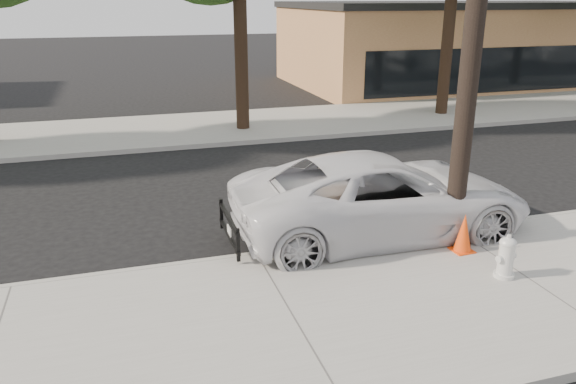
% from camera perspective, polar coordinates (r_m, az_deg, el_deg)
% --- Properties ---
extents(ground, '(120.00, 120.00, 0.00)m').
position_cam_1_polar(ground, '(12.01, -5.66, -2.70)').
color(ground, black).
rests_on(ground, ground).
extents(near_sidewalk, '(90.00, 4.40, 0.15)m').
position_cam_1_polar(near_sidewalk, '(8.25, 0.56, -12.99)').
color(near_sidewalk, gray).
rests_on(near_sidewalk, ground).
extents(far_sidewalk, '(90.00, 5.00, 0.15)m').
position_cam_1_polar(far_sidewalk, '(20.05, -10.63, 6.27)').
color(far_sidewalk, gray).
rests_on(far_sidewalk, ground).
extents(curb_near, '(90.00, 0.12, 0.16)m').
position_cam_1_polar(curb_near, '(10.10, -3.24, -6.58)').
color(curb_near, '#9E9B93').
rests_on(curb_near, ground).
extents(building_main, '(18.00, 10.00, 4.00)m').
position_cam_1_polar(building_main, '(32.56, 17.35, 14.09)').
color(building_main, '#B3734A').
rests_on(building_main, ground).
extents(police_cruiser, '(5.86, 2.78, 1.62)m').
position_cam_1_polar(police_cruiser, '(11.04, 9.43, -0.39)').
color(police_cruiser, silver).
rests_on(police_cruiser, ground).
extents(fire_hydrant, '(0.37, 0.34, 0.69)m').
position_cam_1_polar(fire_hydrant, '(9.77, 21.27, -6.25)').
color(fire_hydrant, silver).
rests_on(fire_hydrant, near_sidewalk).
extents(traffic_cone, '(0.38, 0.38, 0.71)m').
position_cam_1_polar(traffic_cone, '(10.47, 17.41, -4.03)').
color(traffic_cone, '#FF470D').
rests_on(traffic_cone, near_sidewalk).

